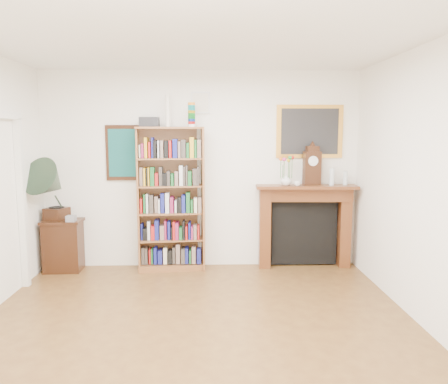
# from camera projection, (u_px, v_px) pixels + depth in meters

# --- Properties ---
(room) EXTENTS (4.51, 5.01, 2.81)m
(room) POSITION_uv_depth(u_px,v_px,m) (195.00, 194.00, 3.78)
(room) COLOR #58361A
(room) RESTS_ON ground
(door_casing) EXTENTS (0.08, 1.02, 2.17)m
(door_casing) POSITION_uv_depth(u_px,v_px,m) (3.00, 193.00, 4.92)
(door_casing) COLOR white
(door_casing) RESTS_ON left_wall
(teal_poster) EXTENTS (0.58, 0.04, 0.78)m
(teal_poster) POSITION_uv_depth(u_px,v_px,m) (127.00, 153.00, 6.17)
(teal_poster) COLOR black
(teal_poster) RESTS_ON back_wall
(small_picture) EXTENTS (0.26, 0.04, 0.30)m
(small_picture) POSITION_uv_depth(u_px,v_px,m) (200.00, 103.00, 6.11)
(small_picture) COLOR white
(small_picture) RESTS_ON back_wall
(gilt_painting) EXTENTS (0.95, 0.04, 0.75)m
(gilt_painting) POSITION_uv_depth(u_px,v_px,m) (310.00, 131.00, 6.21)
(gilt_painting) COLOR gold
(gilt_painting) RESTS_ON back_wall
(bookshelf) EXTENTS (0.96, 0.41, 2.32)m
(bookshelf) POSITION_uv_depth(u_px,v_px,m) (171.00, 191.00, 6.09)
(bookshelf) COLOR brown
(bookshelf) RESTS_ON floor
(side_cabinet) EXTENTS (0.54, 0.40, 0.73)m
(side_cabinet) POSITION_uv_depth(u_px,v_px,m) (63.00, 245.00, 6.12)
(side_cabinet) COLOR black
(side_cabinet) RESTS_ON floor
(fireplace) EXTENTS (1.43, 0.39, 1.20)m
(fireplace) POSITION_uv_depth(u_px,v_px,m) (305.00, 218.00, 6.29)
(fireplace) COLOR #552613
(fireplace) RESTS_ON floor
(gramophone) EXTENTS (0.74, 0.82, 0.88)m
(gramophone) POSITION_uv_depth(u_px,v_px,m) (51.00, 185.00, 5.89)
(gramophone) COLOR black
(gramophone) RESTS_ON side_cabinet
(cd_stack) EXTENTS (0.12, 0.12, 0.08)m
(cd_stack) POSITION_uv_depth(u_px,v_px,m) (71.00, 218.00, 5.97)
(cd_stack) COLOR #A4A4AF
(cd_stack) RESTS_ON side_cabinet
(mantel_clock) EXTENTS (0.25, 0.16, 0.55)m
(mantel_clock) POSITION_uv_depth(u_px,v_px,m) (312.00, 166.00, 6.16)
(mantel_clock) COLOR black
(mantel_clock) RESTS_ON fireplace
(flower_vase) EXTENTS (0.18, 0.18, 0.15)m
(flower_vase) POSITION_uv_depth(u_px,v_px,m) (286.00, 180.00, 6.14)
(flower_vase) COLOR white
(flower_vase) RESTS_ON fireplace
(teacup) EXTENTS (0.12, 0.12, 0.07)m
(teacup) POSITION_uv_depth(u_px,v_px,m) (297.00, 184.00, 6.07)
(teacup) COLOR white
(teacup) RESTS_ON fireplace
(bottle_left) EXTENTS (0.07, 0.07, 0.24)m
(bottle_left) POSITION_uv_depth(u_px,v_px,m) (332.00, 177.00, 6.14)
(bottle_left) COLOR silver
(bottle_left) RESTS_ON fireplace
(bottle_right) EXTENTS (0.06, 0.06, 0.20)m
(bottle_right) POSITION_uv_depth(u_px,v_px,m) (345.00, 178.00, 6.17)
(bottle_right) COLOR silver
(bottle_right) RESTS_ON fireplace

